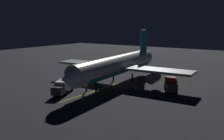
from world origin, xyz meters
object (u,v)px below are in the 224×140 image
(baggage_truck, at_px, (63,87))
(traffic_cone_far, at_px, (127,94))
(traffic_cone_near_left, at_px, (100,96))
(traffic_cone_near_right, at_px, (112,88))
(traffic_cone_under_wing, at_px, (83,96))
(airliner, at_px, (119,65))
(ground_crew_worker, at_px, (86,87))
(catering_truck, at_px, (171,85))

(baggage_truck, bearing_deg, traffic_cone_far, -149.52)
(traffic_cone_near_left, bearing_deg, traffic_cone_near_right, -77.10)
(traffic_cone_under_wing, bearing_deg, traffic_cone_near_left, -151.88)
(traffic_cone_under_wing, relative_size, traffic_cone_far, 1.00)
(airliner, xyz_separation_m, ground_crew_worker, (1.62, 9.12, -3.26))
(baggage_truck, relative_size, traffic_cone_under_wing, 11.10)
(ground_crew_worker, relative_size, traffic_cone_near_left, 3.16)
(catering_truck, relative_size, traffic_cone_far, 11.57)
(airliner, xyz_separation_m, traffic_cone_near_right, (-1.69, 4.90, -3.89))
(catering_truck, bearing_deg, baggage_truck, 39.61)
(catering_truck, xyz_separation_m, traffic_cone_far, (5.75, 7.26, -0.98))
(traffic_cone_near_left, distance_m, traffic_cone_under_wing, 3.13)
(airliner, height_order, ground_crew_worker, airliner)
(catering_truck, relative_size, traffic_cone_near_right, 11.57)
(traffic_cone_near_left, relative_size, traffic_cone_far, 1.00)
(traffic_cone_near_right, bearing_deg, traffic_cone_near_left, 102.90)
(baggage_truck, bearing_deg, traffic_cone_under_wing, -173.22)
(baggage_truck, bearing_deg, traffic_cone_near_right, -127.15)
(airliner, distance_m, traffic_cone_near_right, 6.49)
(traffic_cone_near_left, height_order, traffic_cone_near_right, same)
(traffic_cone_near_right, height_order, traffic_cone_under_wing, same)
(traffic_cone_under_wing, distance_m, traffic_cone_far, 8.13)
(baggage_truck, bearing_deg, ground_crew_worker, -125.92)
(traffic_cone_far, bearing_deg, traffic_cone_near_right, -21.15)
(baggage_truck, xyz_separation_m, traffic_cone_near_left, (-7.31, -2.02, -1.03))
(baggage_truck, distance_m, traffic_cone_near_right, 9.94)
(catering_truck, xyz_separation_m, traffic_cone_near_right, (10.23, 5.53, -0.98))
(ground_crew_worker, bearing_deg, traffic_cone_under_wing, 121.31)
(traffic_cone_near_left, bearing_deg, ground_crew_worker, -19.49)
(airliner, relative_size, traffic_cone_under_wing, 67.54)
(airliner, distance_m, baggage_truck, 13.78)
(baggage_truck, relative_size, traffic_cone_near_right, 11.10)
(traffic_cone_near_left, relative_size, traffic_cone_near_right, 1.00)
(baggage_truck, height_order, traffic_cone_near_left, baggage_truck)
(ground_crew_worker, distance_m, traffic_cone_near_right, 5.40)
(traffic_cone_near_right, relative_size, traffic_cone_under_wing, 1.00)
(ground_crew_worker, height_order, traffic_cone_near_right, ground_crew_worker)
(traffic_cone_near_left, xyz_separation_m, traffic_cone_near_right, (1.34, -5.86, 0.00))
(baggage_truck, height_order, ground_crew_worker, baggage_truck)
(ground_crew_worker, height_order, traffic_cone_near_left, ground_crew_worker)
(airliner, height_order, traffic_cone_far, airliner)
(traffic_cone_under_wing, bearing_deg, catering_truck, -132.15)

